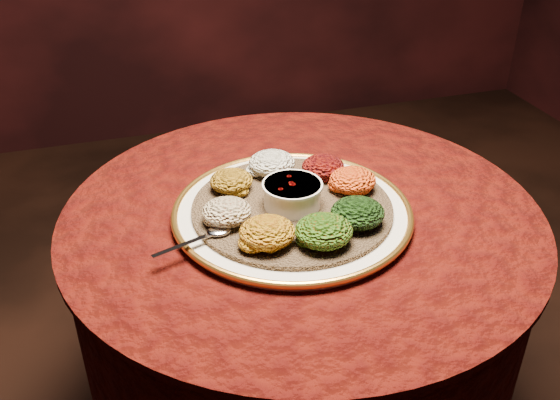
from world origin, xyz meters
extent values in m
cylinder|color=black|center=(0.00, 0.00, 0.34)|extent=(0.12, 0.12, 0.68)
cylinder|color=black|center=(0.00, 0.00, 0.70)|extent=(0.80, 0.80, 0.04)
cylinder|color=#390904|center=(0.00, 0.00, 0.56)|extent=(0.93, 0.93, 0.34)
cylinder|color=#390904|center=(0.00, 0.00, 0.73)|extent=(0.96, 0.96, 0.01)
cylinder|color=beige|center=(-0.03, -0.02, 0.74)|extent=(0.52, 0.52, 0.02)
torus|color=gold|center=(-0.03, -0.02, 0.75)|extent=(0.47, 0.47, 0.01)
cylinder|color=brown|center=(-0.03, -0.02, 0.76)|extent=(0.44, 0.44, 0.01)
cylinder|color=white|center=(-0.03, -0.02, 0.79)|extent=(0.11, 0.11, 0.05)
cylinder|color=white|center=(-0.03, -0.02, 0.81)|extent=(0.12, 0.12, 0.01)
cylinder|color=#620904|center=(-0.03, -0.02, 0.80)|extent=(0.09, 0.09, 0.01)
ellipsoid|color=silver|center=(-0.18, -0.07, 0.77)|extent=(0.05, 0.03, 0.01)
cube|color=silver|center=(-0.25, -0.10, 0.77)|extent=(0.12, 0.05, 0.00)
ellipsoid|color=silver|center=(-0.03, 0.11, 0.79)|extent=(0.10, 0.09, 0.05)
ellipsoid|color=black|center=(0.07, 0.07, 0.78)|extent=(0.09, 0.08, 0.04)
ellipsoid|color=#A2610D|center=(0.11, 0.00, 0.78)|extent=(0.09, 0.09, 0.05)
ellipsoid|color=black|center=(0.07, -0.12, 0.79)|extent=(0.10, 0.10, 0.05)
ellipsoid|color=#913709|center=(-0.01, -0.16, 0.79)|extent=(0.10, 0.10, 0.05)
ellipsoid|color=#A0700E|center=(-0.11, -0.13, 0.79)|extent=(0.10, 0.09, 0.05)
ellipsoid|color=maroon|center=(-0.16, -0.04, 0.78)|extent=(0.09, 0.09, 0.04)
ellipsoid|color=#9B6A12|center=(-0.13, 0.07, 0.78)|extent=(0.09, 0.08, 0.04)
camera|label=1|loc=(-0.35, -0.99, 1.41)|focal=40.00mm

